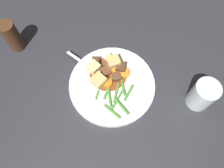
# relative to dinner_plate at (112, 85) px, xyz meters

# --- Properties ---
(ground_plane) EXTENTS (3.00, 3.00, 0.00)m
(ground_plane) POSITION_rel_dinner_plate_xyz_m (0.00, 0.00, -0.01)
(ground_plane) COLOR #2D2D33
(dinner_plate) EXTENTS (0.27, 0.27, 0.02)m
(dinner_plate) POSITION_rel_dinner_plate_xyz_m (0.00, 0.00, 0.00)
(dinner_plate) COLOR white
(dinner_plate) RESTS_ON ground_plane
(stew_sauce) EXTENTS (0.12, 0.12, 0.00)m
(stew_sauce) POSITION_rel_dinner_plate_xyz_m (0.03, 0.01, 0.01)
(stew_sauce) COLOR brown
(stew_sauce) RESTS_ON dinner_plate
(carrot_slice_0) EXTENTS (0.03, 0.03, 0.01)m
(carrot_slice_0) POSITION_rel_dinner_plate_xyz_m (0.05, 0.02, 0.01)
(carrot_slice_0) COLOR orange
(carrot_slice_0) RESTS_ON dinner_plate
(carrot_slice_1) EXTENTS (0.03, 0.03, 0.01)m
(carrot_slice_1) POSITION_rel_dinner_plate_xyz_m (-0.00, 0.01, 0.02)
(carrot_slice_1) COLOR orange
(carrot_slice_1) RESTS_ON dinner_plate
(carrot_slice_2) EXTENTS (0.04, 0.04, 0.01)m
(carrot_slice_2) POSITION_rel_dinner_plate_xyz_m (0.04, 0.00, 0.02)
(carrot_slice_2) COLOR orange
(carrot_slice_2) RESTS_ON dinner_plate
(carrot_slice_3) EXTENTS (0.04, 0.04, 0.01)m
(carrot_slice_3) POSITION_rel_dinner_plate_xyz_m (0.04, -0.04, 0.01)
(carrot_slice_3) COLOR orange
(carrot_slice_3) RESTS_ON dinner_plate
(potato_chunk_0) EXTENTS (0.04, 0.04, 0.02)m
(potato_chunk_0) POSITION_rel_dinner_plate_xyz_m (0.08, 0.01, 0.02)
(potato_chunk_0) COLOR #E5CC7A
(potato_chunk_0) RESTS_ON dinner_plate
(potato_chunk_1) EXTENTS (0.05, 0.05, 0.03)m
(potato_chunk_1) POSITION_rel_dinner_plate_xyz_m (0.05, 0.06, 0.02)
(potato_chunk_1) COLOR #EAD68C
(potato_chunk_1) RESTS_ON dinner_plate
(potato_chunk_2) EXTENTS (0.05, 0.05, 0.03)m
(potato_chunk_2) POSITION_rel_dinner_plate_xyz_m (-0.00, 0.04, 0.03)
(potato_chunk_2) COLOR #DBBC6B
(potato_chunk_2) RESTS_ON dinner_plate
(potato_chunk_3) EXTENTS (0.05, 0.05, 0.04)m
(potato_chunk_3) POSITION_rel_dinner_plate_xyz_m (0.07, -0.00, 0.03)
(potato_chunk_3) COLOR #DBBC6B
(potato_chunk_3) RESTS_ON dinner_plate
(meat_chunk_0) EXTENTS (0.04, 0.04, 0.02)m
(meat_chunk_0) POSITION_rel_dinner_plate_xyz_m (0.04, 0.02, 0.02)
(meat_chunk_0) COLOR brown
(meat_chunk_0) RESTS_ON dinner_plate
(meat_chunk_1) EXTENTS (0.03, 0.03, 0.02)m
(meat_chunk_1) POSITION_rel_dinner_plate_xyz_m (0.07, 0.02, 0.02)
(meat_chunk_1) COLOR brown
(meat_chunk_1) RESTS_ON dinner_plate
(meat_chunk_2) EXTENTS (0.03, 0.02, 0.03)m
(meat_chunk_2) POSITION_rel_dinner_plate_xyz_m (0.07, 0.06, 0.02)
(meat_chunk_2) COLOR #56331E
(meat_chunk_2) RESTS_ON dinner_plate
(meat_chunk_3) EXTENTS (0.03, 0.03, 0.02)m
(meat_chunk_3) POSITION_rel_dinner_plate_xyz_m (0.02, -0.01, 0.02)
(meat_chunk_3) COLOR brown
(meat_chunk_3) RESTS_ON dinner_plate
(meat_chunk_4) EXTENTS (0.03, 0.03, 0.03)m
(meat_chunk_4) POSITION_rel_dinner_plate_xyz_m (0.05, -0.02, 0.02)
(meat_chunk_4) COLOR #56331E
(meat_chunk_4) RESTS_ON dinner_plate
(green_bean_0) EXTENTS (0.05, 0.03, 0.01)m
(green_bean_0) POSITION_rel_dinner_plate_xyz_m (-0.03, -0.05, 0.01)
(green_bean_0) COLOR #599E38
(green_bean_0) RESTS_ON dinner_plate
(green_bean_1) EXTENTS (0.06, 0.02, 0.01)m
(green_bean_1) POSITION_rel_dinner_plate_xyz_m (-0.03, 0.04, 0.01)
(green_bean_1) COLOR #599E38
(green_bean_1) RESTS_ON dinner_plate
(green_bean_2) EXTENTS (0.04, 0.05, 0.01)m
(green_bean_2) POSITION_rel_dinner_plate_xyz_m (-0.09, -0.01, 0.01)
(green_bean_2) COLOR #599E38
(green_bean_2) RESTS_ON dinner_plate
(green_bean_3) EXTENTS (0.07, 0.04, 0.01)m
(green_bean_3) POSITION_rel_dinner_plate_xyz_m (-0.05, -0.02, 0.01)
(green_bean_3) COLOR #4C8E33
(green_bean_3) RESTS_ON dinner_plate
(green_bean_4) EXTENTS (0.06, 0.02, 0.01)m
(green_bean_4) POSITION_rel_dinner_plate_xyz_m (-0.01, -0.04, 0.01)
(green_bean_4) COLOR #4C8E33
(green_bean_4) RESTS_ON dinner_plate
(green_bean_5) EXTENTS (0.08, 0.02, 0.01)m
(green_bean_5) POSITION_rel_dinner_plate_xyz_m (-0.04, 0.01, 0.01)
(green_bean_5) COLOR #4C8E33
(green_bean_5) RESTS_ON dinner_plate
(green_bean_6) EXTENTS (0.08, 0.03, 0.01)m
(green_bean_6) POSITION_rel_dinner_plate_xyz_m (-0.01, 0.01, 0.01)
(green_bean_6) COLOR #599E38
(green_bean_6) RESTS_ON dinner_plate
(green_bean_7) EXTENTS (0.06, 0.05, 0.01)m
(green_bean_7) POSITION_rel_dinner_plate_xyz_m (-0.07, -0.03, 0.01)
(green_bean_7) COLOR #4C8E33
(green_bean_7) RESTS_ON dinner_plate
(green_bean_8) EXTENTS (0.07, 0.02, 0.01)m
(green_bean_8) POSITION_rel_dinner_plate_xyz_m (-0.03, -0.02, 0.01)
(green_bean_8) COLOR #599E38
(green_bean_8) RESTS_ON dinner_plate
(fork) EXTENTS (0.11, 0.16, 0.00)m
(fork) POSITION_rel_dinner_plate_xyz_m (0.06, 0.08, 0.01)
(fork) COLOR silver
(fork) RESTS_ON dinner_plate
(water_glass) EXTENTS (0.07, 0.07, 0.10)m
(water_glass) POSITION_rel_dinner_plate_xyz_m (-0.03, -0.27, 0.04)
(water_glass) COLOR silver
(water_glass) RESTS_ON ground_plane
(pepper_mill) EXTENTS (0.05, 0.05, 0.11)m
(pepper_mill) POSITION_rel_dinner_plate_xyz_m (0.13, 0.34, 0.05)
(pepper_mill) COLOR #4C2D19
(pepper_mill) RESTS_ON ground_plane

